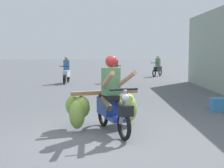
% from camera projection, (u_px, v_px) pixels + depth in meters
% --- Properties ---
extents(ground_plane, '(120.00, 120.00, 0.00)m').
position_uv_depth(ground_plane, '(102.00, 143.00, 5.66)').
color(ground_plane, '#56595E').
extents(motorbike_main_loaded, '(1.68, 2.02, 1.58)m').
position_uv_depth(motorbike_main_loaded, '(107.00, 105.00, 6.68)').
color(motorbike_main_loaded, black).
rests_on(motorbike_main_loaded, ground).
extents(motorbike_distant_ahead_left, '(0.50, 1.62, 1.40)m').
position_uv_depth(motorbike_distant_ahead_left, '(67.00, 72.00, 16.27)').
color(motorbike_distant_ahead_left, black).
rests_on(motorbike_distant_ahead_left, ground).
extents(motorbike_distant_ahead_right, '(0.50, 1.62, 1.40)m').
position_uv_depth(motorbike_distant_ahead_right, '(115.00, 72.00, 16.73)').
color(motorbike_distant_ahead_right, black).
rests_on(motorbike_distant_ahead_right, ground).
extents(motorbike_distant_far_ahead, '(0.91, 1.45, 1.40)m').
position_uv_depth(motorbike_distant_far_ahead, '(158.00, 68.00, 20.75)').
color(motorbike_distant_far_ahead, black).
rests_on(motorbike_distant_far_ahead, ground).
extents(produce_crate, '(0.56, 0.40, 0.36)m').
position_uv_depth(produce_crate, '(221.00, 104.00, 8.75)').
color(produce_crate, teal).
rests_on(produce_crate, ground).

